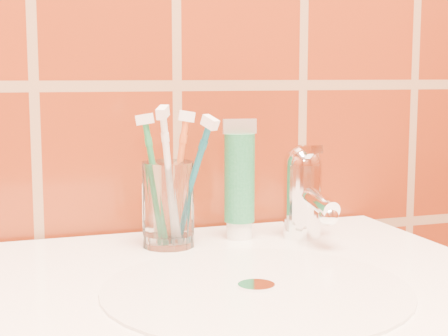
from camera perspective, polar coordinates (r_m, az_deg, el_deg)
name	(u,v)px	position (r m, az deg, el deg)	size (l,w,h in m)	color
glass_tumbler	(168,204)	(0.83, -4.66, -3.03)	(0.06, 0.06, 0.10)	white
toothpaste_tube	(239,183)	(0.86, 1.30, -1.26)	(0.04, 0.04, 0.15)	white
faucet	(304,189)	(0.87, 6.67, -1.71)	(0.05, 0.11, 0.12)	white
toothbrush_0	(191,183)	(0.81, -2.74, -1.28)	(0.05, 0.08, 0.17)	#0B5363
toothbrush_1	(177,179)	(0.83, -3.90, -0.88)	(0.05, 0.03, 0.17)	#D65C25
toothbrush_2	(169,180)	(0.80, -4.57, -0.97)	(0.05, 0.06, 0.18)	white
toothbrush_3	(156,182)	(0.82, -5.71, -1.13)	(0.04, 0.04, 0.17)	#207843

